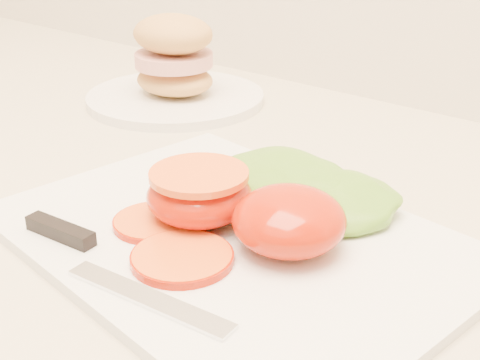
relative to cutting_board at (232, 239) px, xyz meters
The scene contains 9 objects.
cutting_board is the anchor object (origin of this frame).
tomato_half_dome 0.06m from the cutting_board, 12.94° to the left, with size 0.09×0.09×0.05m, color #BF1800.
tomato_half_cut 0.05m from the cutting_board, behind, with size 0.09×0.09×0.04m.
tomato_slice_0 0.06m from the cutting_board, 91.81° to the right, with size 0.08×0.08×0.01m, color orange.
tomato_slice_1 0.07m from the cutting_board, 153.47° to the right, with size 0.07×0.07×0.01m, color orange.
lettuce_leaf_0 0.08m from the cutting_board, 93.78° to the left, with size 0.15×0.10×0.03m, color #609E29.
lettuce_leaf_1 0.09m from the cutting_board, 61.91° to the left, with size 0.12×0.09×0.03m, color #609E29.
knife 0.11m from the cutting_board, 120.18° to the right, with size 0.22×0.04×0.01m.
sandwich_plate 0.39m from the cutting_board, 141.38° to the left, with size 0.23×0.23×0.12m.
Camera 1 is at (-0.05, 1.22, 1.21)m, focal length 50.00 mm.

